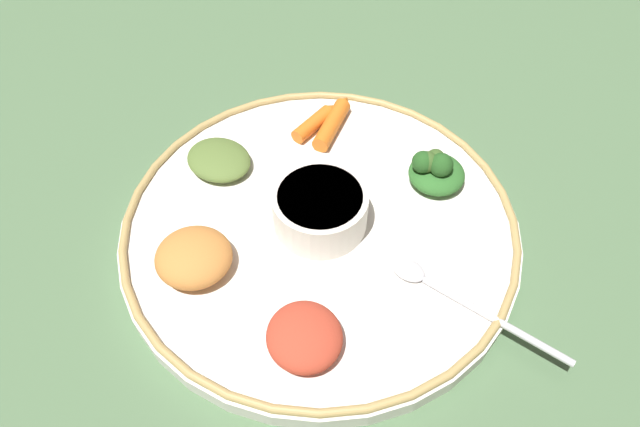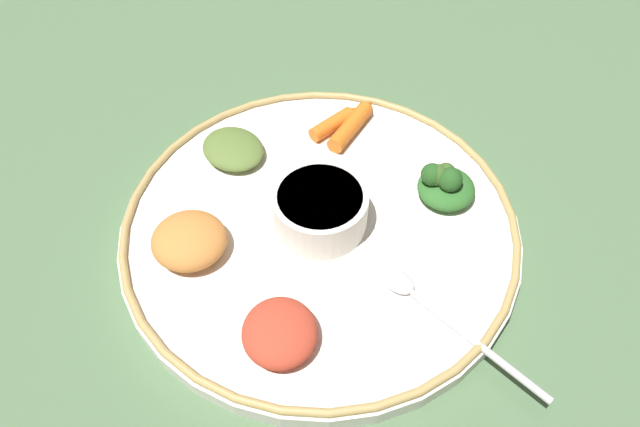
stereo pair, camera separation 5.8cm
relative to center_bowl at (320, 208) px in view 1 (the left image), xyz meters
The scene contains 11 objects.
ground_plane 0.04m from the center_bowl, ahead, with size 2.40×2.40×0.00m, color #4C6B47.
platter 0.03m from the center_bowl, ahead, with size 0.41×0.41×0.02m, color white.
platter_rim 0.02m from the center_bowl, ahead, with size 0.40×0.40×0.01m, color tan.
center_bowl is the anchor object (origin of this frame).
spoon 0.15m from the center_bowl, ahead, with size 0.18×0.04×0.01m.
greens_pile 0.13m from the center_bowl, 69.72° to the left, with size 0.07×0.07×0.04m.
carrot_near_spoon 0.14m from the center_bowl, 128.71° to the left, with size 0.05×0.09×0.02m.
carrot_outer 0.14m from the center_bowl, 136.81° to the left, with size 0.02×0.07×0.02m.
mound_squash 0.13m from the center_bowl, 110.60° to the right, with size 0.07×0.07×0.03m, color #C67A38.
mound_collards 0.14m from the center_bowl, behind, with size 0.07×0.06×0.02m, color #567033.
mound_berbere_red 0.14m from the center_bowl, 50.60° to the right, with size 0.07×0.07×0.03m, color #B73D28.
Camera 1 is at (0.26, -0.26, 0.49)m, focal length 32.53 mm.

